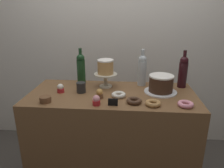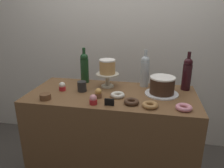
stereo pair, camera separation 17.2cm
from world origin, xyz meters
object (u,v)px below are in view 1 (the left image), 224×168
Objects in this scene: wine_bottle_clear at (142,70)px; donut_sugar at (119,95)px; price_sign_chalkboard at (113,102)px; wine_bottle_green at (81,68)px; donut_chocolate at (134,101)px; coffee_cup_ceramic at (81,87)px; cupcake_caramel at (100,94)px; chocolate_round_cake at (161,83)px; white_layer_cake at (105,67)px; cake_stand_pedestal at (106,78)px; donut_maple at (153,103)px; donut_pink at (186,104)px; cupcake_strawberry at (96,100)px; cookie_stack at (45,99)px; wine_bottle_dark_red at (183,71)px; cupcake_vanilla at (61,88)px.

donut_sugar is at bearing -123.07° from wine_bottle_clear.
price_sign_chalkboard is (-0.03, -0.17, 0.01)m from donut_sugar.
wine_bottle_green is 0.64m from donut_chocolate.
cupcake_caramel is at bearing -33.24° from coffee_cup_ceramic.
white_layer_cake is at bearing 168.64° from chocolate_round_cake.
cake_stand_pedestal is 0.26m from cupcake_caramel.
white_layer_cake is at bearing 37.88° from coffee_cup_ceramic.
donut_maple is (-0.09, -0.26, -0.06)m from chocolate_round_cake.
chocolate_round_cake is 0.66m from coffee_cup_ceramic.
coffee_cup_ceramic reaches higher than donut_pink.
wine_bottle_clear is 2.91× the size of donut_sugar.
cake_stand_pedestal is 2.70× the size of cupcake_strawberry.
coffee_cup_ceramic reaches higher than donut_maple.
coffee_cup_ceramic is (-0.16, 0.24, 0.01)m from cupcake_strawberry.
wine_bottle_clear and wine_bottle_green have the same top height.
chocolate_round_cake is 0.92m from cookie_stack.
cake_stand_pedestal reaches higher than donut_maple.
cupcake_strawberry is 0.28m from donut_chocolate.
chocolate_round_cake is 0.61× the size of wine_bottle_green.
cupcake_caramel reaches higher than cookie_stack.
price_sign_chalkboard is at bearing -76.13° from white_layer_cake.
cupcake_strawberry reaches higher than price_sign_chalkboard.
white_layer_cake is 1.24× the size of donut_pink.
white_layer_cake reaches higher than donut_pink.
white_layer_cake is 0.41m from cupcake_strawberry.
donut_maple is 1.32× the size of coffee_cup_ceramic.
wine_bottle_dark_red reaches higher than donut_maple.
price_sign_chalkboard is (-0.28, -0.03, 0.01)m from donut_maple.
wine_bottle_clear is 0.46m from donut_maple.
coffee_cup_ceramic is at bearing 167.09° from donut_sugar.
wine_bottle_dark_red is 1.00× the size of wine_bottle_green.
wine_bottle_dark_red is 0.90m from wine_bottle_green.
chocolate_round_cake reaches higher than cake_stand_pedestal.
coffee_cup_ceramic is (-0.28, 0.24, 0.02)m from price_sign_chalkboard.
wine_bottle_dark_red is at bearing 55.05° from donut_maple.
price_sign_chalkboard is at bearing -0.10° from cupcake_strawberry.
cake_stand_pedestal is 0.33m from wine_bottle_clear.
cupcake_caramel reaches higher than price_sign_chalkboard.
wine_bottle_dark_red is at bearing -3.57° from wine_bottle_clear.
white_layer_cake is 1.99× the size of price_sign_chalkboard.
donut_pink is at bearing -98.46° from wine_bottle_dark_red.
wine_bottle_green reaches higher than cake_stand_pedestal.
cookie_stack is 1.20× the size of price_sign_chalkboard.
price_sign_chalkboard is (0.45, -0.22, -0.01)m from cupcake_vanilla.
cupcake_strawberry is (-0.34, -0.46, -0.11)m from wine_bottle_clear.
donut_maple is (0.06, -0.43, -0.13)m from wine_bottle_clear.
chocolate_round_cake is 0.26m from wine_bottle_dark_red.
donut_maple is 0.79m from cookie_stack.
cake_stand_pedestal is 1.79× the size of donut_maple.
cookie_stack is (-0.72, -0.44, -0.12)m from wine_bottle_clear.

